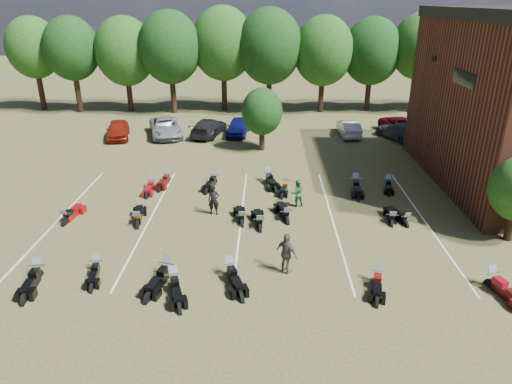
{
  "coord_description": "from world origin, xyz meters",
  "views": [
    {
      "loc": [
        -1.68,
        -19.42,
        11.13
      ],
      "look_at": [
        -2.21,
        4.0,
        1.2
      ],
      "focal_mm": 32.0,
      "sensor_mm": 36.0,
      "label": 1
    }
  ],
  "objects_px": {
    "motorcycle_0": "(40,278)",
    "motorcycle_3": "(167,276)",
    "car_4": "(238,127)",
    "motorcycle_14": "(168,182)",
    "motorcycle_7": "(66,224)",
    "person_black": "(214,200)",
    "person_green": "(297,193)",
    "person_grey": "(287,253)",
    "car_0": "(118,129)"
  },
  "relations": [
    {
      "from": "motorcycle_0",
      "to": "person_black",
      "type": "bearing_deg",
      "value": 36.76
    },
    {
      "from": "motorcycle_0",
      "to": "motorcycle_3",
      "type": "relative_size",
      "value": 0.97
    },
    {
      "from": "car_4",
      "to": "motorcycle_0",
      "type": "distance_m",
      "value": 23.95
    },
    {
      "from": "person_black",
      "to": "motorcycle_14",
      "type": "height_order",
      "value": "person_black"
    },
    {
      "from": "motorcycle_7",
      "to": "motorcycle_0",
      "type": "bearing_deg",
      "value": 106.65
    },
    {
      "from": "person_black",
      "to": "person_green",
      "type": "bearing_deg",
      "value": 10.59
    },
    {
      "from": "person_green",
      "to": "motorcycle_0",
      "type": "height_order",
      "value": "person_green"
    },
    {
      "from": "person_black",
      "to": "motorcycle_3",
      "type": "height_order",
      "value": "person_black"
    },
    {
      "from": "motorcycle_0",
      "to": "motorcycle_3",
      "type": "height_order",
      "value": "motorcycle_3"
    },
    {
      "from": "motorcycle_3",
      "to": "motorcycle_7",
      "type": "bearing_deg",
      "value": 156.74
    },
    {
      "from": "car_4",
      "to": "person_black",
      "type": "relative_size",
      "value": 2.52
    },
    {
      "from": "motorcycle_3",
      "to": "motorcycle_7",
      "type": "relative_size",
      "value": 1.05
    },
    {
      "from": "person_black",
      "to": "motorcycle_0",
      "type": "height_order",
      "value": "person_black"
    },
    {
      "from": "car_0",
      "to": "motorcycle_14",
      "type": "distance_m",
      "value": 12.02
    },
    {
      "from": "car_4",
      "to": "motorcycle_3",
      "type": "bearing_deg",
      "value": -89.09
    },
    {
      "from": "motorcycle_0",
      "to": "car_4",
      "type": "bearing_deg",
      "value": 65.71
    },
    {
      "from": "car_0",
      "to": "motorcycle_7",
      "type": "distance_m",
      "value": 16.58
    },
    {
      "from": "car_0",
      "to": "motorcycle_14",
      "type": "bearing_deg",
      "value": -71.26
    },
    {
      "from": "car_4",
      "to": "motorcycle_0",
      "type": "relative_size",
      "value": 1.82
    },
    {
      "from": "person_black",
      "to": "motorcycle_3",
      "type": "distance_m",
      "value": 6.47
    },
    {
      "from": "motorcycle_3",
      "to": "motorcycle_14",
      "type": "bearing_deg",
      "value": 114.82
    },
    {
      "from": "person_black",
      "to": "motorcycle_7",
      "type": "height_order",
      "value": "person_black"
    },
    {
      "from": "motorcycle_14",
      "to": "motorcycle_0",
      "type": "bearing_deg",
      "value": -98.29
    },
    {
      "from": "motorcycle_7",
      "to": "car_4",
      "type": "bearing_deg",
      "value": -108.68
    },
    {
      "from": "car_0",
      "to": "motorcycle_3",
      "type": "height_order",
      "value": "car_0"
    },
    {
      "from": "person_black",
      "to": "car_0",
      "type": "bearing_deg",
      "value": 119.51
    },
    {
      "from": "motorcycle_0",
      "to": "car_0",
      "type": "bearing_deg",
      "value": 91.46
    },
    {
      "from": "car_4",
      "to": "motorcycle_7",
      "type": "relative_size",
      "value": 1.84
    },
    {
      "from": "person_grey",
      "to": "motorcycle_14",
      "type": "distance_m",
      "value": 13.0
    },
    {
      "from": "person_green",
      "to": "person_grey",
      "type": "xyz_separation_m",
      "value": [
        -0.87,
        -7.02,
        0.13
      ]
    },
    {
      "from": "person_green",
      "to": "motorcycle_14",
      "type": "xyz_separation_m",
      "value": [
        -8.24,
        3.64,
        -0.82
      ]
    },
    {
      "from": "car_0",
      "to": "motorcycle_7",
      "type": "bearing_deg",
      "value": -96.07
    },
    {
      "from": "car_4",
      "to": "motorcycle_3",
      "type": "distance_m",
      "value": 22.65
    },
    {
      "from": "car_4",
      "to": "person_grey",
      "type": "height_order",
      "value": "person_grey"
    },
    {
      "from": "car_0",
      "to": "car_4",
      "type": "height_order",
      "value": "car_0"
    },
    {
      "from": "person_grey",
      "to": "motorcycle_7",
      "type": "height_order",
      "value": "person_grey"
    },
    {
      "from": "person_grey",
      "to": "motorcycle_0",
      "type": "distance_m",
      "value": 10.78
    },
    {
      "from": "car_4",
      "to": "motorcycle_14",
      "type": "distance_m",
      "value": 12.13
    },
    {
      "from": "person_green",
      "to": "motorcycle_3",
      "type": "xyz_separation_m",
      "value": [
        -6.06,
        -7.48,
        -0.82
      ]
    },
    {
      "from": "motorcycle_3",
      "to": "motorcycle_7",
      "type": "xyz_separation_m",
      "value": [
        -6.46,
        4.86,
        0.0
      ]
    },
    {
      "from": "person_green",
      "to": "motorcycle_3",
      "type": "height_order",
      "value": "person_green"
    },
    {
      "from": "car_4",
      "to": "motorcycle_7",
      "type": "bearing_deg",
      "value": -109.54
    },
    {
      "from": "motorcycle_0",
      "to": "motorcycle_3",
      "type": "xyz_separation_m",
      "value": [
        5.52,
        0.23,
        0.0
      ]
    },
    {
      "from": "car_0",
      "to": "motorcycle_3",
      "type": "bearing_deg",
      "value": -81.44
    },
    {
      "from": "car_0",
      "to": "motorcycle_3",
      "type": "xyz_separation_m",
      "value": [
        8.55,
        -21.29,
        -0.76
      ]
    },
    {
      "from": "person_green",
      "to": "motorcycle_0",
      "type": "bearing_deg",
      "value": 16.07
    },
    {
      "from": "car_4",
      "to": "person_green",
      "type": "xyz_separation_m",
      "value": [
        4.29,
        -15.09,
        0.08
      ]
    },
    {
      "from": "car_0",
      "to": "person_black",
      "type": "distance_m",
      "value": 18.01
    },
    {
      "from": "person_green",
      "to": "motorcycle_14",
      "type": "distance_m",
      "value": 9.05
    },
    {
      "from": "motorcycle_0",
      "to": "motorcycle_7",
      "type": "bearing_deg",
      "value": 93.84
    }
  ]
}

